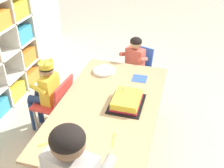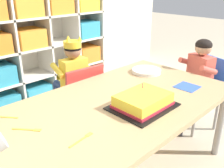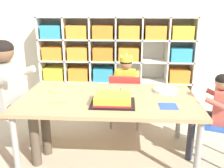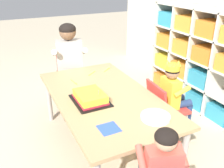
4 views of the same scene
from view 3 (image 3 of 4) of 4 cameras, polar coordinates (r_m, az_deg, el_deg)
name	(u,v)px [view 3 (image 3 of 4)]	position (r m, az deg, el deg)	size (l,w,h in m)	color
ground	(108,154)	(2.45, -0.83, -15.74)	(16.00, 16.00, 0.00)	beige
storage_cubby_shelf	(114,61)	(3.59, 0.58, 5.31)	(2.17, 0.35, 1.22)	silver
activity_table	(108,103)	(2.22, -0.88, -4.28)	(1.55, 0.86, 0.57)	tan
classroom_chair_blue	(125,95)	(2.80, 3.04, -2.53)	(0.39, 0.35, 0.64)	red
child_with_crown	(126,80)	(2.86, 3.27, 0.83)	(0.31, 0.31, 0.85)	yellow
classroom_chair_adult_side	(6,109)	(2.47, -23.29, -5.27)	(0.38, 0.40, 0.70)	red
adult_helper_seated	(13,87)	(2.33, -21.85, -0.59)	(0.47, 0.45, 1.08)	#B2ADA3
guest_at_table_side	(214,107)	(2.31, 22.37, -4.86)	(0.34, 0.33, 0.81)	#D15647
birthday_cake_on_tray	(113,100)	(2.04, 0.18, -3.64)	(0.36, 0.29, 0.12)	black
paper_plate_stack	(166,90)	(2.40, 12.21, -1.36)	(0.23, 0.23, 0.03)	white
paper_napkin_square	(168,106)	(2.05, 12.78, -5.00)	(0.14, 0.14, 0.00)	#3356B7
fork_near_child_seat	(54,86)	(2.58, -13.09, -0.41)	(0.10, 0.12, 0.00)	yellow
fork_scattered_mid_table	(52,92)	(2.38, -13.66, -1.91)	(0.11, 0.12, 0.00)	yellow
fork_beside_plate_stack	(60,102)	(2.12, -11.95, -4.16)	(0.15, 0.03, 0.00)	yellow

